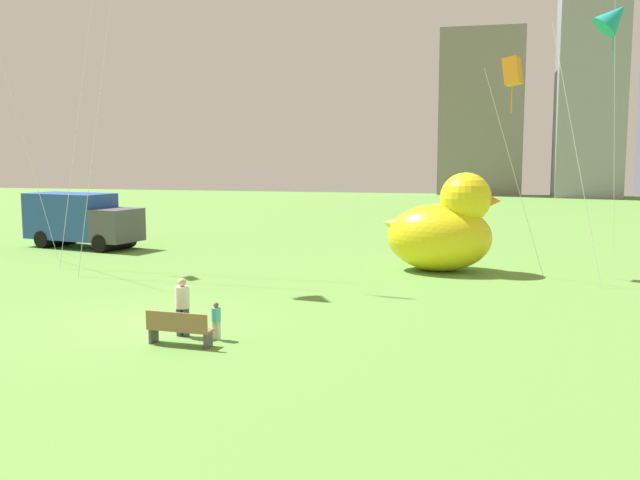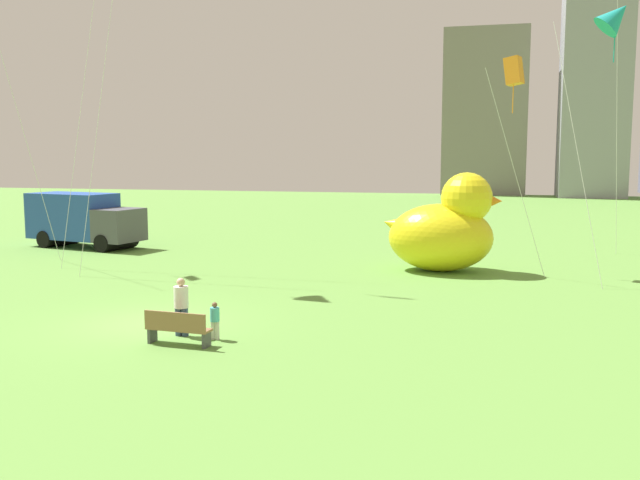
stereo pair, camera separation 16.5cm
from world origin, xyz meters
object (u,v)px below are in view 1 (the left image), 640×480
at_px(kite_orange, 513,72).
at_px(person_child, 216,319).
at_px(giant_inflatable_duck, 444,229).
at_px(kite_teal, 614,17).
at_px(park_bench, 179,328).
at_px(person_adult, 182,304).
at_px(box_truck, 81,220).

bearing_deg(kite_orange, person_child, -120.10).
bearing_deg(giant_inflatable_duck, person_child, -111.93).
relative_size(person_child, kite_teal, 0.09).
bearing_deg(park_bench, person_child, 47.97).
bearing_deg(person_child, kite_orange, 59.90).
bearing_deg(person_adult, kite_orange, 56.44).
relative_size(giant_inflatable_duck, kite_orange, 0.57).
bearing_deg(box_truck, person_child, -48.09).
xyz_separation_m(person_child, giant_inflatable_duck, (5.08, 12.61, 1.21)).
distance_m(person_adult, giant_inflatable_duck, 13.92).
bearing_deg(park_bench, kite_teal, 47.36).
distance_m(park_bench, person_child, 1.06).
height_order(person_adult, box_truck, box_truck).
bearing_deg(kite_teal, kite_orange, 165.02).
height_order(park_bench, kite_teal, kite_teal).
xyz_separation_m(park_bench, giant_inflatable_duck, (5.79, 13.40, 1.29)).
distance_m(park_bench, box_truck, 21.10).
relative_size(person_adult, kite_orange, 0.18).
xyz_separation_m(person_adult, kite_teal, (12.33, 12.13, 9.18)).
distance_m(giant_inflatable_duck, kite_orange, 6.98).
xyz_separation_m(park_bench, kite_orange, (8.38, 14.02, 7.75)).
relative_size(box_truck, kite_orange, 0.75).
distance_m(box_truck, kite_orange, 22.81).
height_order(person_child, kite_teal, kite_teal).
distance_m(giant_inflatable_duck, kite_teal, 10.37).
bearing_deg(box_truck, park_bench, -50.95).
xyz_separation_m(giant_inflatable_duck, kite_teal, (6.23, -0.35, 8.28)).
height_order(box_truck, kite_orange, kite_orange).
relative_size(giant_inflatable_duck, kite_teal, 0.46).
bearing_deg(kite_orange, box_truck, 173.80).
relative_size(person_adult, box_truck, 0.24).
distance_m(kite_orange, kite_teal, 4.18).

